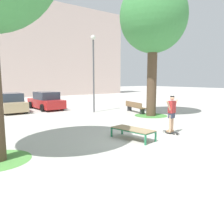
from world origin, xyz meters
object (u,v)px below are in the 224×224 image
Objects in this scene: skateboard at (171,132)px; park_bench at (135,107)px; skater at (172,111)px; car_red at (46,101)px; car_tan at (10,103)px; skate_box at (133,130)px; light_post at (93,62)px; tree_near_right at (153,18)px.

park_bench is (3.27, 6.17, 0.37)m from skateboard.
car_red is (-1.56, 12.20, -0.38)m from skater.
skate_box is at bearing -78.77° from car_tan.
skateboard is 0.99m from skater.
skate_box is 9.02m from light_post.
car_tan is 2.89m from car_red.
park_bench is at bearing -39.12° from light_post.
light_post is at bearing 122.16° from tree_near_right.
skateboard is (2.09, -0.34, -0.34)m from skate_box.
light_post is at bearing 84.47° from skater.
light_post is at bearing -37.59° from car_tan.
skater is 0.19× the size of tree_near_right.
skater reaches higher than skateboard.
car_red is at bearing 87.45° from skate_box.
skate_box is 2.15m from skateboard.
skater is at bearing -9.16° from skate_box.
skater is 7.73m from tree_near_right.
tree_near_right reaches higher than skateboard.
light_post is (0.79, 8.18, 3.75)m from skateboard.
skateboard is at bearing -82.69° from car_red.
skater reaches higher than skate_box.
skater is at bearing -126.04° from tree_near_right.
park_bench is at bearing -51.32° from car_red.
tree_near_right is 5.27m from light_post.
skateboard is 6.99m from park_bench.
car_tan is at bearing 110.02° from skateboard.
park_bench is (4.83, -6.03, -0.24)m from car_red.
light_post is (-2.39, 3.80, -2.77)m from tree_near_right.
car_tan is at bearing 110.02° from skater.
skate_box is at bearing -142.58° from tree_near_right.
skateboard is at bearing -126.02° from tree_near_right.
park_bench is 0.42× the size of light_post.
skateboard is at bearing -79.62° from skater.
light_post is (-2.47, 2.01, 3.38)m from park_bench.
tree_near_right reaches higher than skate_box.
light_post is at bearing -59.63° from car_red.
skater is 0.69× the size of park_bench.
park_bench is at bearing 47.40° from skate_box.
skate_box is 2.22m from skater.
skate_box is 0.34× the size of light_post.
car_red is 5.62m from light_post.
tree_near_right is 2.15× the size of car_tan.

